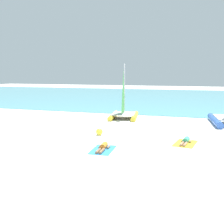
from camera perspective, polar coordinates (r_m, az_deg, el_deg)
name	(u,v)px	position (r m, az deg, el deg)	size (l,w,h in m)	color
ground_plane	(128,118)	(23.56, 3.42, -1.37)	(120.00, 120.00, 0.00)	white
ocean_water	(162,97)	(45.13, 10.51, 3.15)	(120.00, 40.00, 0.05)	#5BB2C1
sailboat_yellow	(124,110)	(23.46, 2.48, 0.34)	(2.85, 3.95, 4.74)	yellow
towel_middle	(103,150)	(14.08, -1.99, -7.96)	(1.10, 1.90, 0.01)	#338CD8
sunbather_middle	(103,147)	(14.11, -1.91, -7.40)	(0.57, 1.57, 0.30)	orange
towel_right	(185,143)	(15.84, 15.20, -6.40)	(1.10, 1.90, 0.01)	yellow
sunbather_right	(186,141)	(15.87, 15.26, -5.91)	(0.64, 1.57, 0.30)	#3FB28C
beach_ball	(99,132)	(17.27, -2.70, -4.19)	(0.43, 0.43, 0.43)	yellow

